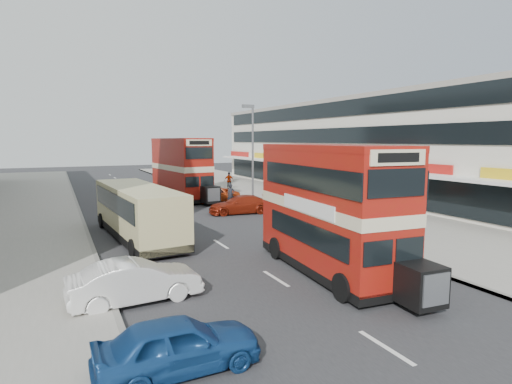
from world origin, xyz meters
TOP-DOWN VIEW (x-y plane):
  - ground at (0.00, 0.00)m, footprint 160.00×160.00m
  - road_surface at (0.00, 20.00)m, footprint 12.00×90.00m
  - pavement_right at (12.00, 20.00)m, footprint 12.00×90.00m
  - kerb_left at (-6.10, 20.00)m, footprint 0.20×90.00m
  - kerb_right at (6.10, 20.00)m, footprint 0.20×90.00m
  - commercial_row at (19.95, 22.00)m, footprint 9.90×46.20m
  - street_lamp at (6.52, 18.00)m, footprint 1.00×0.20m
  - bus_main at (2.34, 1.77)m, footprint 3.15×9.31m
  - bus_second at (2.69, 24.89)m, footprint 3.54×9.81m
  - coach at (-3.62, 11.24)m, footprint 3.34×10.28m
  - car_left_near at (-5.17, -2.73)m, footprint 3.89×1.58m
  - car_left_front at (-5.34, 2.00)m, footprint 4.41×1.76m
  - car_right_a at (4.54, 15.85)m, footprint 4.82×2.48m
  - car_right_b at (4.77, 22.13)m, footprint 4.55×2.32m
  - car_right_c at (4.95, 30.02)m, footprint 3.90×1.97m
  - pedestrian_near at (8.59, 13.68)m, footprint 0.79×0.69m
  - pedestrian_far at (9.17, 29.40)m, footprint 1.13×0.69m
  - cyclist at (4.43, 17.33)m, footprint 0.67×1.80m

SIDE VIEW (x-z plane):
  - ground at x=0.00m, z-range 0.00..0.00m
  - road_surface at x=0.00m, z-range 0.00..0.01m
  - pavement_right at x=12.00m, z-range 0.00..0.15m
  - kerb_left at x=-6.10m, z-range -0.01..0.15m
  - kerb_right at x=6.10m, z-range -0.01..0.15m
  - car_right_b at x=4.77m, z-range 0.00..1.23m
  - car_right_c at x=4.95m, z-range 0.00..1.28m
  - car_left_near at x=-5.17m, z-range 0.00..1.32m
  - car_right_a at x=4.54m, z-range 0.00..1.34m
  - cyclist at x=4.43m, z-range -0.34..1.72m
  - car_left_front at x=-5.34m, z-range 0.00..1.43m
  - pedestrian_far at x=9.17m, z-range 0.15..1.95m
  - pedestrian_near at x=8.59m, z-range 0.15..1.95m
  - coach at x=-3.62m, z-range 0.24..2.92m
  - bus_main at x=2.34m, z-range 0.13..5.17m
  - bus_second at x=2.69m, z-range 0.14..5.50m
  - commercial_row at x=19.95m, z-range 0.05..9.35m
  - street_lamp at x=6.52m, z-range 0.72..8.85m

